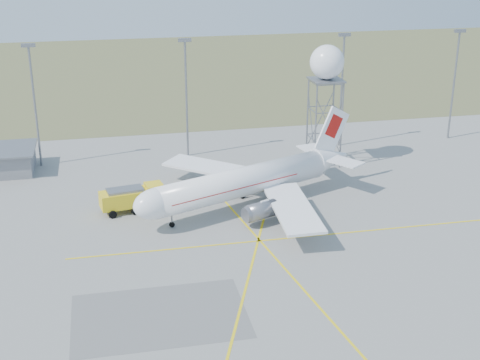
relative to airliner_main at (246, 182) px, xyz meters
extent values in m
cube|color=#5B6537|center=(5.03, 98.72, -3.85)|extent=(400.00, 120.00, 0.03)
cylinder|color=gray|center=(-29.97, 24.72, 6.14)|extent=(0.36, 0.36, 20.00)
cube|color=gray|center=(-29.97, 24.72, 16.34)|extent=(2.20, 0.50, 0.60)
cylinder|color=gray|center=(-4.97, 24.72, 6.14)|extent=(0.36, 0.36, 20.00)
cube|color=gray|center=(-4.97, 24.72, 16.34)|extent=(2.20, 0.50, 0.60)
cylinder|color=gray|center=(23.03, 24.72, 6.14)|extent=(0.36, 0.36, 20.00)
cube|color=gray|center=(23.03, 24.72, 16.34)|extent=(2.20, 0.50, 0.60)
cylinder|color=gray|center=(45.03, 24.72, 6.14)|extent=(0.36, 0.36, 20.00)
cube|color=gray|center=(45.03, 24.72, 16.34)|extent=(2.20, 0.50, 0.60)
cylinder|color=white|center=(-0.59, -0.25, 0.11)|extent=(26.68, 14.38, 4.18)
ellipsoid|color=white|center=(-13.12, -5.51, 0.11)|extent=(7.79, 6.45, 4.18)
cube|color=black|center=(-14.27, -5.99, 0.74)|extent=(2.35, 2.73, 1.02)
cone|color=white|center=(14.83, 6.23, 0.42)|extent=(7.40, 6.28, 4.18)
cube|color=white|center=(14.83, 6.23, 4.81)|extent=(6.30, 2.88, 7.86)
cube|color=#B00F0B|center=(15.03, 6.31, 5.54)|extent=(3.46, 1.72, 4.03)
cube|color=white|center=(13.06, 9.11, 0.94)|extent=(5.31, 6.60, 0.19)
cube|color=white|center=(15.65, 2.94, 0.94)|extent=(5.31, 6.60, 0.19)
cube|color=white|center=(-2.78, 9.03, -0.94)|extent=(15.89, 14.80, 0.38)
cube|color=white|center=(4.50, -8.31, -0.94)|extent=(5.95, 16.98, 0.38)
cylinder|color=slate|center=(-3.90, 4.94, -1.88)|extent=(4.98, 3.92, 2.40)
cylinder|color=slate|center=(0.80, -6.24, -1.88)|extent=(4.98, 3.92, 2.40)
cube|color=#B00F0B|center=(-2.51, -1.06, 0.21)|extent=(20.91, 11.99, 0.13)
cylinder|color=black|center=(-11.19, -4.70, -3.39)|extent=(0.96, 0.96, 0.94)
cube|color=black|center=(1.34, 0.56, -3.39)|extent=(3.39, 6.19, 0.94)
cylinder|color=gray|center=(1.34, 0.56, -2.92)|extent=(0.33, 0.33, 1.88)
cylinder|color=gray|center=(14.54, 13.17, 3.39)|extent=(0.27, 0.27, 14.50)
cylinder|color=gray|center=(19.00, 13.17, 3.39)|extent=(0.27, 0.27, 14.50)
cylinder|color=gray|center=(19.00, 17.63, 3.39)|extent=(0.27, 0.27, 14.50)
cylinder|color=gray|center=(14.54, 17.63, 3.39)|extent=(0.27, 0.27, 14.50)
cube|color=gray|center=(16.77, 15.40, 10.63)|extent=(5.06, 5.06, 0.28)
sphere|color=white|center=(16.77, 15.40, 13.53)|extent=(5.58, 5.58, 5.58)
cube|color=yellow|center=(-15.96, 2.01, -1.86)|extent=(9.40, 4.49, 2.21)
cube|color=yellow|center=(-12.80, 2.56, -0.96)|extent=(2.84, 3.17, 1.40)
cube|color=black|center=(-12.11, 2.67, -0.86)|extent=(0.54, 2.59, 1.00)
cube|color=gray|center=(-16.95, 1.85, -0.56)|extent=(5.35, 3.22, 0.40)
camera|label=1|loc=(-19.22, -86.46, 33.99)|focal=50.00mm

